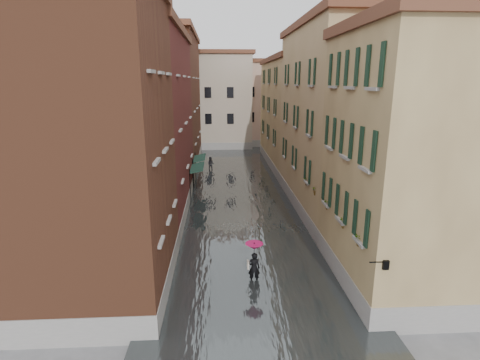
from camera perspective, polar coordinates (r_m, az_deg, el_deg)
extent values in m
plane|color=#555658|center=(20.43, 1.73, -12.74)|extent=(120.00, 120.00, 0.00)
cube|color=#3C4243|center=(32.45, -0.25, -1.93)|extent=(10.00, 60.00, 0.20)
cube|color=brown|center=(17.16, -21.48, 3.90)|extent=(6.00, 8.00, 13.00)
cube|color=#5A1F1C|center=(27.75, -14.54, 7.73)|extent=(6.00, 14.00, 12.50)
cube|color=brown|center=(42.45, -10.74, 11.26)|extent=(6.00, 16.00, 14.00)
cube|color=olive|center=(18.58, 24.51, 1.99)|extent=(6.00, 8.00, 11.50)
cube|color=tan|center=(28.53, 14.52, 8.42)|extent=(6.00, 14.00, 13.00)
cube|color=olive|center=(43.07, 8.42, 9.73)|extent=(6.00, 16.00, 11.50)
cube|color=#B8A592|center=(56.13, -4.77, 11.75)|extent=(12.00, 9.00, 13.00)
cube|color=tan|center=(58.64, 4.30, 11.40)|extent=(10.00, 9.00, 12.00)
cube|color=#173428|center=(31.15, -6.54, 1.92)|extent=(1.09, 3.35, 0.31)
cylinder|color=black|center=(29.84, -7.60, -0.96)|extent=(0.06, 0.06, 2.80)
cylinder|color=black|center=(33.07, -7.19, 0.61)|extent=(0.06, 0.06, 2.80)
cube|color=#173428|center=(35.03, -6.19, 3.37)|extent=(1.09, 3.18, 0.31)
cylinder|color=black|center=(33.76, -7.11, 0.91)|extent=(0.06, 0.06, 2.80)
cylinder|color=black|center=(36.85, -6.80, 2.09)|extent=(0.06, 0.06, 2.80)
cylinder|color=black|center=(14.75, 20.21, -11.66)|extent=(0.60, 0.05, 0.05)
cube|color=black|center=(14.91, 21.25, -11.89)|extent=(0.22, 0.22, 0.35)
cube|color=beige|center=(14.91, 21.25, -11.89)|extent=(0.14, 0.14, 0.24)
cube|color=brown|center=(16.25, 17.97, -8.75)|extent=(0.22, 0.85, 0.18)
imported|color=#265926|center=(16.10, 18.09, -7.37)|extent=(0.59, 0.51, 0.66)
cube|color=brown|center=(17.92, 15.79, -6.35)|extent=(0.22, 0.85, 0.18)
imported|color=#265926|center=(17.78, 15.88, -5.08)|extent=(0.59, 0.51, 0.66)
cube|color=brown|center=(20.25, 13.44, -3.72)|extent=(0.22, 0.85, 0.18)
imported|color=#265926|center=(20.12, 13.51, -2.59)|extent=(0.59, 0.51, 0.66)
cube|color=brown|center=(22.57, 11.64, -1.70)|extent=(0.22, 0.85, 0.18)
imported|color=#265926|center=(22.46, 11.69, -0.67)|extent=(0.59, 0.51, 0.66)
cube|color=brown|center=(24.66, 10.33, -0.23)|extent=(0.22, 0.85, 0.18)
imported|color=#265926|center=(24.56, 10.38, 0.72)|extent=(0.59, 0.51, 0.66)
imported|color=black|center=(18.40, 2.15, -13.25)|extent=(0.59, 0.41, 1.58)
cube|color=beige|center=(18.35, 1.24, -12.77)|extent=(0.08, 0.30, 0.38)
cylinder|color=black|center=(18.15, 2.16, -11.70)|extent=(0.02, 0.02, 1.00)
cone|color=#AA0B48|center=(17.90, 2.18, -10.06)|extent=(0.88, 0.88, 0.28)
imported|color=black|center=(40.57, -4.47, 2.43)|extent=(0.87, 0.74, 1.55)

